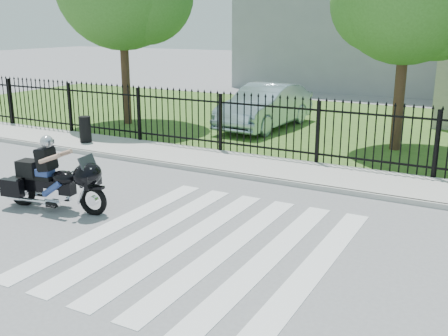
% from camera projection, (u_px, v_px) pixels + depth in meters
% --- Properties ---
extents(ground, '(120.00, 120.00, 0.00)m').
position_uv_depth(ground, '(205.00, 245.00, 9.28)').
color(ground, slate).
rests_on(ground, ground).
extents(crosswalk, '(5.00, 5.50, 0.01)m').
position_uv_depth(crosswalk, '(205.00, 244.00, 9.27)').
color(crosswalk, silver).
rests_on(crosswalk, ground).
extents(sidewalk, '(40.00, 2.00, 0.12)m').
position_uv_depth(sidewalk, '(303.00, 173.00, 13.49)').
color(sidewalk, '#ADAAA3').
rests_on(sidewalk, ground).
extents(curb, '(40.00, 0.12, 0.12)m').
position_uv_depth(curb, '(289.00, 183.00, 12.65)').
color(curb, '#ADAAA3').
rests_on(curb, ground).
extents(grass_strip, '(40.00, 12.00, 0.02)m').
position_uv_depth(grass_strip, '(369.00, 128.00, 19.43)').
color(grass_strip, '#2E541C').
rests_on(grass_strip, ground).
extents(iron_fence, '(26.00, 0.04, 1.80)m').
position_uv_depth(iron_fence, '(318.00, 134.00, 14.11)').
color(iron_fence, black).
rests_on(iron_fence, ground).
extents(motorcycle_rider, '(2.44, 1.00, 1.62)m').
position_uv_depth(motorcycle_rider, '(52.00, 179.00, 10.88)').
color(motorcycle_rider, black).
rests_on(motorcycle_rider, ground).
extents(parked_car, '(2.02, 4.96, 1.60)m').
position_uv_depth(parked_car, '(265.00, 106.00, 19.32)').
color(parked_car, '#98B3C0').
rests_on(parked_car, grass_strip).
extents(litter_bin, '(0.46, 0.46, 0.83)m').
position_uv_depth(litter_bin, '(85.00, 129.00, 16.60)').
color(litter_bin, black).
rests_on(litter_bin, sidewalk).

